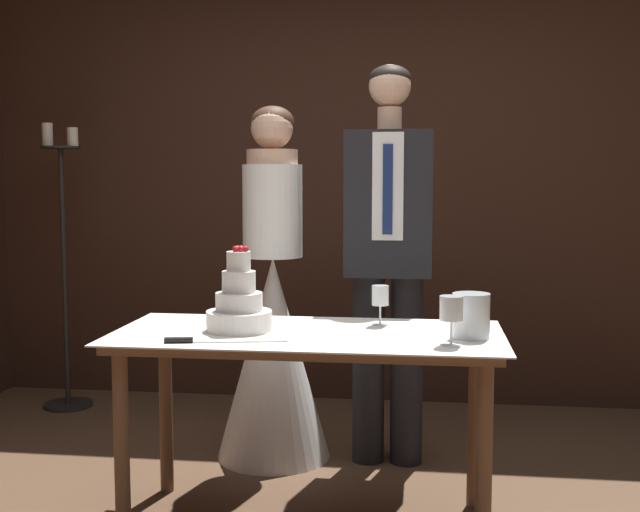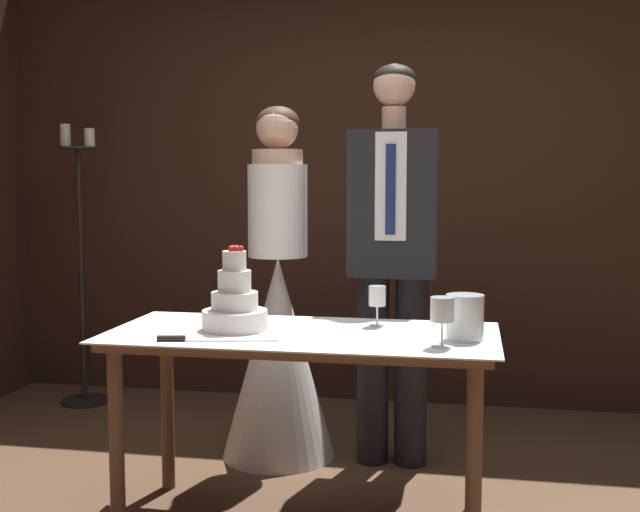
% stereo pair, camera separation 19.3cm
% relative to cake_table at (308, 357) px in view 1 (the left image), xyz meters
% --- Properties ---
extents(wall_back, '(4.69, 0.12, 2.75)m').
position_rel_cake_table_xyz_m(wall_back, '(0.05, 1.84, 0.71)').
color(wall_back, '#382116').
rests_on(wall_back, ground_plane).
extents(cake_table, '(1.47, 0.68, 0.75)m').
position_rel_cake_table_xyz_m(cake_table, '(0.00, 0.00, 0.00)').
color(cake_table, brown).
rests_on(cake_table, ground_plane).
extents(tiered_cake, '(0.25, 0.25, 0.33)m').
position_rel_cake_table_xyz_m(tiered_cake, '(-0.26, 0.00, 0.19)').
color(tiered_cake, white).
rests_on(tiered_cake, cake_table).
extents(cake_knife, '(0.43, 0.11, 0.02)m').
position_rel_cake_table_xyz_m(cake_knife, '(-0.34, -0.24, 0.10)').
color(cake_knife, silver).
rests_on(cake_knife, cake_table).
extents(wine_glass_near, '(0.08, 0.08, 0.17)m').
position_rel_cake_table_xyz_m(wine_glass_near, '(0.53, -0.17, 0.22)').
color(wine_glass_near, silver).
rests_on(wine_glass_near, cake_table).
extents(wine_glass_middle, '(0.07, 0.07, 0.16)m').
position_rel_cake_table_xyz_m(wine_glass_middle, '(0.26, 0.18, 0.20)').
color(wine_glass_middle, silver).
rests_on(wine_glass_middle, cake_table).
extents(hurricane_candle, '(0.14, 0.14, 0.16)m').
position_rel_cake_table_xyz_m(hurricane_candle, '(0.61, -0.03, 0.17)').
color(hurricane_candle, silver).
rests_on(hurricane_candle, cake_table).
extents(bride, '(0.54, 0.54, 1.67)m').
position_rel_cake_table_xyz_m(bride, '(-0.27, 0.73, -0.05)').
color(bride, white).
rests_on(bride, ground_plane).
extents(groom, '(0.40, 0.25, 1.85)m').
position_rel_cake_table_xyz_m(groom, '(0.27, 0.73, 0.35)').
color(groom, black).
rests_on(groom, ground_plane).
extents(candle_stand, '(0.28, 0.28, 1.65)m').
position_rel_cake_table_xyz_m(candle_stand, '(-1.63, 1.41, 0.09)').
color(candle_stand, black).
rests_on(candle_stand, ground_plane).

